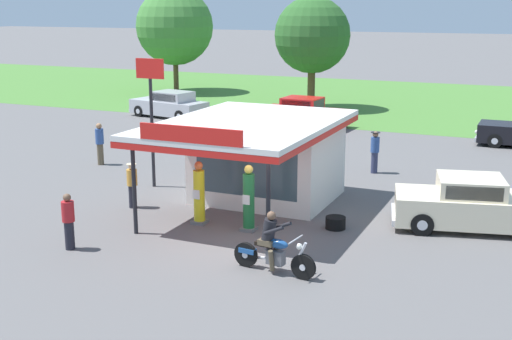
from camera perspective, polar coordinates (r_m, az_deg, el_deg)
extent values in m
plane|color=#5B5959|center=(19.03, -0.86, -5.93)|extent=(300.00, 300.00, 0.00)
cube|color=#477A33|center=(47.31, 14.50, 5.60)|extent=(120.00, 24.00, 0.01)
cube|color=silver|center=(22.69, 1.02, 0.96)|extent=(4.35, 3.66, 2.76)
cube|color=#384C56|center=(21.06, -0.88, 0.11)|extent=(3.48, 0.05, 1.77)
cube|color=silver|center=(20.94, -0.69, 3.95)|extent=(5.05, 7.41, 0.16)
cube|color=red|center=(20.97, -0.69, 3.47)|extent=(5.05, 7.41, 0.18)
cube|color=red|center=(17.65, -5.64, 3.01)|extent=(3.05, 0.08, 0.44)
cylinder|color=black|center=(17.51, 1.04, -2.95)|extent=(0.12, 0.12, 2.76)
cylinder|color=black|center=(19.43, -10.33, -1.47)|extent=(0.12, 0.12, 2.76)
cube|color=slate|center=(20.44, -4.81, -4.42)|extent=(0.44, 0.44, 0.10)
cylinder|color=yellow|center=(20.19, -4.86, -2.18)|extent=(0.34, 0.34, 1.56)
cube|color=white|center=(20.02, -5.11, -2.09)|extent=(0.22, 0.02, 0.28)
sphere|color=orange|center=(19.96, -4.91, 0.37)|extent=(0.26, 0.26, 0.26)
cube|color=slate|center=(19.74, -0.62, -5.03)|extent=(0.44, 0.44, 0.10)
cylinder|color=#1E6B33|center=(19.48, -0.62, -2.65)|extent=(0.34, 0.34, 1.61)
cube|color=white|center=(19.30, -0.84, -2.56)|extent=(0.22, 0.02, 0.28)
sphere|color=#EACC4C|center=(19.24, -0.63, 0.05)|extent=(0.26, 0.26, 0.26)
cylinder|color=black|center=(16.30, 4.05, -8.24)|extent=(0.65, 0.18, 0.64)
cylinder|color=silver|center=(16.30, 4.05, -8.24)|extent=(0.17, 0.14, 0.16)
cylinder|color=black|center=(17.03, -0.87, -7.21)|extent=(0.65, 0.18, 0.64)
cylinder|color=silver|center=(17.03, -0.87, -7.21)|extent=(0.17, 0.14, 0.16)
ellipsoid|color=#1E4C8C|center=(16.44, 1.85, -6.29)|extent=(0.58, 0.31, 0.24)
cube|color=#59595E|center=(16.59, 1.69, -7.43)|extent=(0.47, 0.29, 0.36)
cube|color=black|center=(16.62, 0.79, -6.28)|extent=(0.51, 0.32, 0.10)
cylinder|color=silver|center=(16.24, 3.75, -7.26)|extent=(0.37, 0.11, 0.71)
cylinder|color=silver|center=(16.16, 3.39, -5.92)|extent=(0.12, 0.70, 0.04)
sphere|color=silver|center=(16.17, 3.70, -6.52)|extent=(0.16, 0.16, 0.16)
cube|color=#1E4C8C|center=(16.96, -0.72, -6.86)|extent=(0.46, 0.23, 0.12)
cylinder|color=silver|center=(16.94, 0.72, -7.48)|extent=(0.71, 0.16, 0.18)
cube|color=brown|center=(16.57, 1.00, -6.13)|extent=(0.44, 0.39, 0.14)
cylinder|color=brown|center=(16.75, 1.87, -7.37)|extent=(0.15, 0.24, 0.56)
cylinder|color=brown|center=(16.49, 1.33, -7.72)|extent=(0.15, 0.24, 0.56)
cylinder|color=black|center=(16.45, 1.13, -5.12)|extent=(0.45, 0.37, 0.60)
sphere|color=brown|center=(16.30, 1.32, -3.91)|extent=(0.22, 0.22, 0.22)
cylinder|color=black|center=(16.48, 2.20, -4.79)|extent=(0.54, 0.15, 0.31)
cylinder|color=black|center=(16.14, 1.52, -5.18)|extent=(0.54, 0.15, 0.31)
cube|color=beige|center=(20.80, 18.30, -3.17)|extent=(5.06, 2.98, 0.85)
cube|color=beige|center=(20.58, 17.81, -1.31)|extent=(2.20, 2.09, 0.53)
cube|color=#283847|center=(20.72, 20.29, -1.41)|extent=(0.39, 1.48, 0.42)
cube|color=#283847|center=(21.38, 17.54, -0.73)|extent=(1.54, 0.39, 0.40)
cube|color=#283847|center=(19.78, 18.10, -1.93)|extent=(1.54, 0.39, 0.40)
cube|color=silver|center=(20.67, 11.63, -3.72)|extent=(0.54, 1.82, 0.18)
cylinder|color=black|center=(21.57, 13.69, -3.01)|extent=(0.69, 0.35, 0.66)
cylinder|color=silver|center=(21.57, 13.69, -3.01)|extent=(0.34, 0.28, 0.30)
cylinder|color=black|center=(19.84, 13.96, -4.51)|extent=(0.69, 0.35, 0.66)
cylinder|color=silver|center=(19.84, 13.96, -4.51)|extent=(0.34, 0.28, 0.30)
cube|color=red|center=(36.61, 4.10, 4.62)|extent=(4.76, 2.21, 0.81)
cube|color=red|center=(36.54, 3.96, 5.72)|extent=(2.07, 1.81, 0.59)
cube|color=#283847|center=(36.18, 5.37, 5.61)|extent=(0.13, 1.50, 0.47)
cube|color=#283847|center=(37.30, 4.47, 5.87)|extent=(1.67, 0.13, 0.45)
cube|color=#283847|center=(35.79, 3.43, 5.55)|extent=(1.67, 0.13, 0.45)
cube|color=silver|center=(35.81, 7.56, 3.86)|extent=(0.23, 1.83, 0.18)
cube|color=silver|center=(37.63, 0.79, 4.46)|extent=(0.23, 1.83, 0.18)
sphere|color=white|center=(36.32, 7.92, 4.51)|extent=(0.18, 0.18, 0.18)
sphere|color=white|center=(35.18, 7.25, 4.23)|extent=(0.18, 0.18, 0.18)
cylinder|color=black|center=(36.90, 6.91, 4.22)|extent=(0.67, 0.24, 0.66)
cylinder|color=silver|center=(36.90, 6.91, 4.22)|extent=(0.31, 0.24, 0.30)
cylinder|color=black|center=(35.24, 5.88, 3.80)|extent=(0.67, 0.24, 0.66)
cylinder|color=silver|center=(35.24, 5.88, 3.80)|extent=(0.31, 0.24, 0.30)
cylinder|color=black|center=(38.10, 2.44, 4.61)|extent=(0.67, 0.24, 0.66)
cylinder|color=silver|center=(38.10, 2.44, 4.61)|extent=(0.31, 0.24, 0.30)
cylinder|color=black|center=(36.49, 1.25, 4.21)|extent=(0.67, 0.24, 0.66)
cylinder|color=silver|center=(36.49, 1.25, 4.21)|extent=(0.31, 0.24, 0.30)
cube|color=silver|center=(33.87, 18.35, 2.70)|extent=(0.13, 1.77, 0.18)
sphere|color=white|center=(33.22, 18.27, 3.11)|extent=(0.18, 0.18, 0.18)
sphere|color=white|center=(34.39, 18.48, 3.43)|extent=(0.18, 0.18, 0.18)
cylinder|color=black|center=(32.94, 19.66, 2.35)|extent=(0.66, 0.20, 0.66)
cylinder|color=silver|center=(32.94, 19.66, 2.35)|extent=(0.30, 0.22, 0.30)
cylinder|color=black|center=(34.65, 19.90, 2.87)|extent=(0.66, 0.20, 0.66)
cylinder|color=silver|center=(34.65, 19.90, 2.87)|extent=(0.30, 0.22, 0.30)
cube|color=#B7B7BC|center=(39.95, -7.44, 5.31)|extent=(4.98, 2.70, 0.81)
cube|color=#B7B7BC|center=(39.63, -7.09, 6.25)|extent=(2.41, 1.99, 0.56)
cube|color=#283847|center=(40.33, -8.21, 6.35)|extent=(0.31, 1.40, 0.45)
cube|color=#283847|center=(39.05, -7.86, 6.11)|extent=(1.79, 0.38, 0.42)
cube|color=#283847|center=(40.21, -6.34, 6.38)|extent=(1.79, 0.38, 0.42)
cube|color=silver|center=(41.62, -9.87, 5.17)|extent=(0.45, 1.72, 0.18)
cube|color=silver|center=(38.45, -4.78, 4.62)|extent=(0.45, 1.72, 0.18)
sphere|color=white|center=(41.18, -10.47, 5.51)|extent=(0.18, 0.18, 0.18)
sphere|color=white|center=(42.00, -9.34, 5.71)|extent=(0.18, 0.18, 0.18)
cylinder|color=black|center=(40.48, -9.92, 4.97)|extent=(0.69, 0.32, 0.66)
cylinder|color=silver|center=(40.48, -9.92, 4.97)|extent=(0.33, 0.27, 0.30)
cylinder|color=black|center=(41.69, -8.28, 5.28)|extent=(0.69, 0.32, 0.66)
cylinder|color=silver|center=(41.69, -8.28, 5.28)|extent=(0.33, 0.27, 0.30)
cylinder|color=black|center=(38.31, -6.50, 4.59)|extent=(0.69, 0.32, 0.66)
cylinder|color=silver|center=(38.31, -6.50, 4.59)|extent=(0.33, 0.27, 0.30)
cylinder|color=black|center=(39.59, -4.87, 4.93)|extent=(0.69, 0.32, 0.66)
cylinder|color=silver|center=(39.59, -4.87, 4.93)|extent=(0.33, 0.27, 0.30)
cylinder|color=#2D3351|center=(26.75, 10.04, 0.63)|extent=(0.26, 0.26, 0.84)
cylinder|color=#2D4C8C|center=(26.60, 10.10, 2.13)|extent=(0.34, 0.34, 0.59)
sphere|color=#9E704C|center=(26.52, 10.14, 3.00)|extent=(0.23, 0.23, 0.23)
cylinder|color=black|center=(26.50, 10.15, 3.17)|extent=(0.36, 0.36, 0.02)
cylinder|color=black|center=(18.86, -15.59, -5.37)|extent=(0.26, 0.26, 0.79)
cylinder|color=#B21E23|center=(18.66, -15.72, -3.41)|extent=(0.34, 0.34, 0.56)
sphere|color=brown|center=(18.55, -15.80, -2.27)|extent=(0.21, 0.21, 0.21)
cylinder|color=brown|center=(28.47, -13.10, 1.32)|extent=(0.26, 0.26, 0.88)
cylinder|color=#2D4C8C|center=(28.32, -13.18, 2.81)|extent=(0.34, 0.34, 0.62)
sphere|color=#9E704C|center=(28.24, -13.23, 3.66)|extent=(0.24, 0.24, 0.24)
cylinder|color=black|center=(22.23, -10.44, -2.22)|extent=(0.26, 0.26, 0.75)
cylinder|color=gold|center=(22.06, -10.52, -0.62)|extent=(0.34, 0.34, 0.53)
sphere|color=beige|center=(21.97, -10.56, 0.31)|extent=(0.20, 0.20, 0.20)
cylinder|color=beige|center=(21.96, -10.57, 0.49)|extent=(0.33, 0.33, 0.02)
cylinder|color=brown|center=(43.05, 4.72, 7.11)|extent=(0.47, 0.47, 2.84)
sphere|color=#2D6028|center=(42.79, 4.81, 11.38)|extent=(4.75, 4.75, 4.75)
cylinder|color=brown|center=(51.70, -6.83, 8.13)|extent=(0.38, 0.38, 2.74)
sphere|color=#427F38|center=(51.48, -6.94, 12.04)|extent=(5.76, 5.76, 5.76)
sphere|color=#427F38|center=(52.05, -6.14, 11.44)|extent=(4.01, 4.01, 4.01)
cylinder|color=black|center=(24.32, -8.82, 3.09)|extent=(0.12, 0.12, 3.93)
cube|color=red|center=(24.01, -9.03, 8.53)|extent=(1.10, 0.08, 0.70)
cylinder|color=black|center=(20.04, 6.78, -4.73)|extent=(0.60, 0.60, 0.18)
cylinder|color=black|center=(19.98, 6.79, -4.24)|extent=(0.60, 0.60, 0.18)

